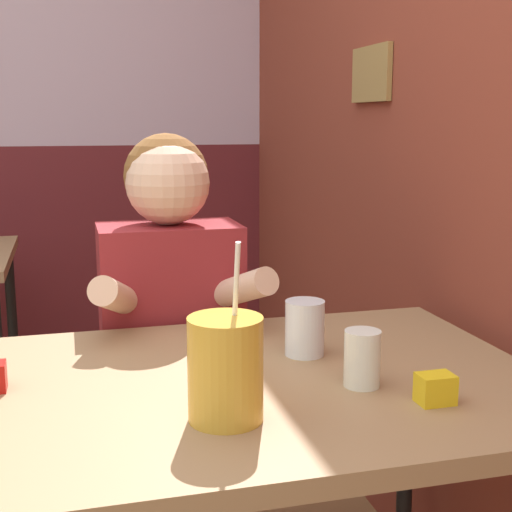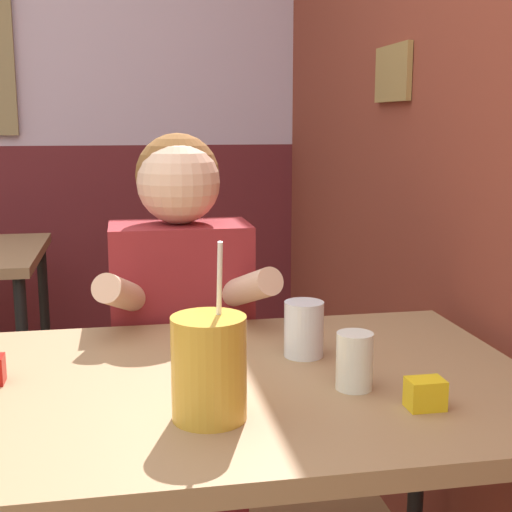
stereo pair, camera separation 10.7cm
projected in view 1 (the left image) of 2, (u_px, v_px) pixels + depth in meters
The scene contains 8 objects.
brick_wall_right at pixel (369, 75), 2.21m from camera, with size 0.08×4.38×2.70m.
back_wall at pixel (4, 86), 3.07m from camera, with size 5.24×0.09×2.70m.
main_table at pixel (251, 414), 1.31m from camera, with size 1.07×0.76×0.75m.
person_seated at pixel (172, 360), 1.78m from camera, with size 0.42×0.40×1.18m.
cocktail_pitcher at pixel (226, 369), 1.10m from camera, with size 0.12×0.12×0.28m.
glass_near_pitcher at pixel (305, 328), 1.42m from camera, with size 0.08×0.08×0.11m.
glass_center at pixel (362, 358), 1.25m from camera, with size 0.06×0.06×0.10m.
condiment_mustard at pixel (435, 389), 1.18m from camera, with size 0.06×0.04×0.05m.
Camera 1 is at (0.22, -0.92, 1.21)m, focal length 50.00 mm.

